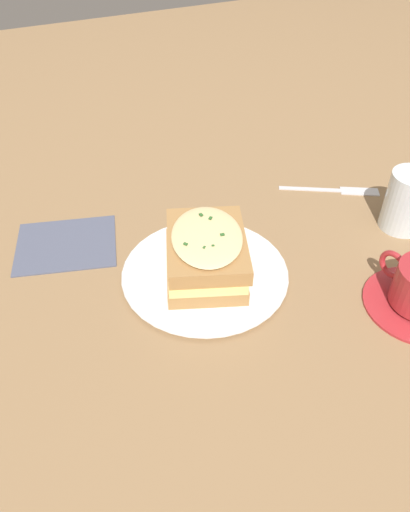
{
  "coord_description": "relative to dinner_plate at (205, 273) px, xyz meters",
  "views": [
    {
      "loc": [
        -0.22,
        -0.47,
        0.49
      ],
      "look_at": [
        -0.02,
        -0.01,
        0.04
      ],
      "focal_mm": 35.0,
      "sensor_mm": 36.0,
      "label": 1
    }
  ],
  "objects": [
    {
      "name": "ground_plane",
      "position": [
        0.02,
        0.01,
        -0.01
      ],
      "size": [
        2.4,
        2.4,
        0.0
      ],
      "primitive_type": "plane",
      "color": "olive"
    },
    {
      "name": "dinner_plate",
      "position": [
        0.0,
        0.0,
        0.0
      ],
      "size": [
        0.23,
        0.23,
        0.01
      ],
      "color": "white",
      "rests_on": "ground_plane"
    },
    {
      "name": "sandwich",
      "position": [
        0.0,
        -0.0,
        0.04
      ],
      "size": [
        0.15,
        0.17,
        0.07
      ],
      "rotation": [
        0.0,
        0.0,
        1.23
      ],
      "color": "#A37542",
      "rests_on": "dinner_plate"
    },
    {
      "name": "water_glass",
      "position": [
        0.33,
        -0.02,
        0.04
      ],
      "size": [
        0.07,
        0.07,
        0.09
      ],
      "primitive_type": "cylinder",
      "color": "silver",
      "rests_on": "ground_plane"
    },
    {
      "name": "fork",
      "position": [
        0.3,
        0.1,
        -0.01
      ],
      "size": [
        0.16,
        0.09,
        0.0
      ],
      "rotation": [
        0.0,
        0.0,
        4.22
      ],
      "color": "silver",
      "rests_on": "ground_plane"
    },
    {
      "name": "napkin",
      "position": [
        -0.16,
        0.15,
        -0.01
      ],
      "size": [
        0.17,
        0.15,
        0.0
      ],
      "primitive_type": "cube",
      "rotation": [
        0.0,
        0.0,
        -0.25
      ],
      "color": "#4C5166",
      "rests_on": "ground_plane"
    }
  ]
}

